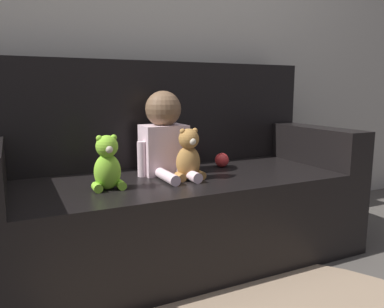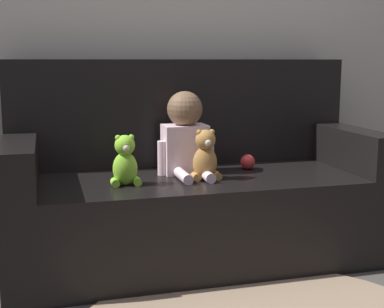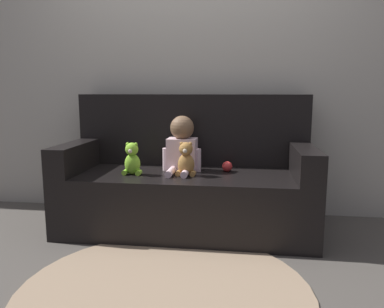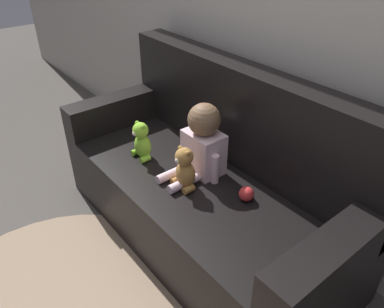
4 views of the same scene
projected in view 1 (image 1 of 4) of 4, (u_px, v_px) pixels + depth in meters
name	position (u px, v px, depth m)	size (l,w,h in m)	color
ground_plane	(177.00, 257.00, 1.96)	(12.00, 12.00, 0.00)	#4C4742
wall_back	(142.00, 14.00, 2.17)	(8.00, 0.05, 2.60)	#ADA89E
couch	(171.00, 189.00, 1.96)	(1.86, 0.80, 1.02)	black
person_baby	(164.00, 137.00, 1.88)	(0.29, 0.37, 0.42)	silver
teddy_bear_brown	(189.00, 156.00, 1.77)	(0.14, 0.11, 0.24)	#AD7A3D
plush_toy_side	(107.00, 164.00, 1.58)	(0.14, 0.11, 0.24)	#8CD133
toy_ball	(222.00, 160.00, 2.06)	(0.08, 0.08, 0.08)	red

